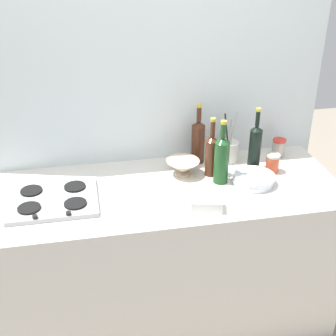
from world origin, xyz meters
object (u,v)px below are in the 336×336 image
mixing_bowl (183,167)px  wine_bottle_mid_right (221,159)px  utensil_crock (230,150)px  condiment_jar_rear (273,163)px  plate_stack (254,179)px  wine_bottle_rightmost (212,154)px  condiment_jar_front (279,148)px  stovetop_hob (53,200)px  wine_bottle_mid_left (198,140)px  butter_dish (207,204)px  wine_bottle_leftmost (255,147)px

mixing_bowl → wine_bottle_mid_right: bearing=-32.7°
utensil_crock → condiment_jar_rear: bearing=-41.8°
plate_stack → wine_bottle_rightmost: size_ratio=0.67×
condiment_jar_front → condiment_jar_rear: (-0.11, -0.17, -0.00)m
condiment_jar_rear → stovetop_hob: bearing=-175.6°
wine_bottle_mid_left → butter_dish: (-0.08, -0.49, -0.10)m
mixing_bowl → utensil_crock: (0.30, 0.11, 0.02)m
butter_dish → condiment_jar_front: (0.56, 0.47, 0.03)m
wine_bottle_mid_left → butter_dish: size_ratio=2.33×
utensil_crock → mixing_bowl: bearing=-160.2°
wine_bottle_mid_left → wine_bottle_rightmost: size_ratio=1.05×
stovetop_hob → wine_bottle_mid_right: 0.87m
wine_bottle_mid_right → condiment_jar_rear: 0.33m
wine_bottle_mid_left → butter_dish: bearing=-99.0°
wine_bottle_leftmost → condiment_jar_front: (0.20, 0.12, -0.08)m
wine_bottle_mid_left → mixing_bowl: wine_bottle_mid_left is taller
wine_bottle_mid_right → utensil_crock: bearing=61.5°
wine_bottle_leftmost → utensil_crock: size_ratio=1.17×
wine_bottle_mid_left → condiment_jar_front: bearing=-2.8°
stovetop_hob → mixing_bowl: mixing_bowl is taller
stovetop_hob → utensil_crock: utensil_crock is taller
butter_dish → utensil_crock: utensil_crock is taller
stovetop_hob → wine_bottle_mid_left: 0.86m
wine_bottle_leftmost → wine_bottle_rightmost: size_ratio=1.09×
utensil_crock → condiment_jar_front: bearing=0.4°
wine_bottle_rightmost → condiment_jar_rear: wine_bottle_rightmost is taller
utensil_crock → condiment_jar_front: (0.30, 0.00, -0.01)m
wine_bottle_rightmost → mixing_bowl: size_ratio=1.83×
wine_bottle_mid_right → condiment_jar_front: 0.48m
mixing_bowl → utensil_crock: 0.32m
condiment_jar_rear → wine_bottle_mid_right: bearing=-170.5°
wine_bottle_rightmost → condiment_jar_rear: size_ratio=3.14×
stovetop_hob → wine_bottle_mid_right: (0.87, 0.04, 0.12)m
wine_bottle_mid_right → stovetop_hob: bearing=-177.4°
wine_bottle_mid_left → wine_bottle_mid_right: (0.06, -0.25, 0.00)m
wine_bottle_leftmost → mixing_bowl: wine_bottle_leftmost is taller
condiment_jar_rear → butter_dish: bearing=-146.8°
plate_stack → utensil_crock: 0.28m
utensil_crock → condiment_jar_rear: size_ratio=2.92×
butter_dish → mixing_bowl: bearing=96.0°
wine_bottle_mid_left → condiment_jar_front: wine_bottle_mid_left is taller
utensil_crock → condiment_jar_rear: (0.19, -0.17, -0.01)m
condiment_jar_front → stovetop_hob: bearing=-168.4°
wine_bottle_mid_left → utensil_crock: (0.18, -0.03, -0.07)m
wine_bottle_mid_left → wine_bottle_mid_right: size_ratio=1.00×
wine_bottle_rightmost → condiment_jar_rear: bearing=-5.5°
wine_bottle_leftmost → utensil_crock: wine_bottle_leftmost is taller
plate_stack → wine_bottle_mid_left: bearing=127.5°
plate_stack → wine_bottle_leftmost: (0.05, 0.15, 0.11)m
condiment_jar_rear → condiment_jar_front: bearing=58.1°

